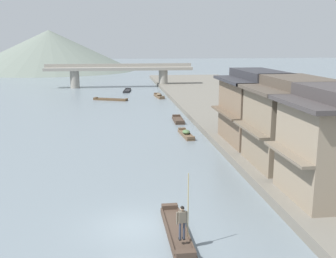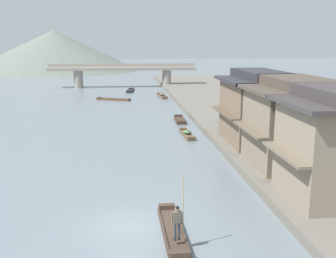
# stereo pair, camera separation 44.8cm
# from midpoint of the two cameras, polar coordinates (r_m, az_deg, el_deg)

# --- Properties ---
(ground_plane) EXTENTS (400.00, 400.00, 0.00)m
(ground_plane) POSITION_cam_midpoint_polar(r_m,az_deg,el_deg) (20.95, -5.71, -13.57)
(ground_plane) COLOR slate
(riverbank_right) EXTENTS (18.00, 110.00, 0.60)m
(riverbank_right) POSITION_cam_midpoint_polar(r_m,az_deg,el_deg) (52.54, 11.98, 2.36)
(riverbank_right) COLOR #6B665B
(riverbank_right) RESTS_ON ground
(boat_foreground_poled) EXTENTS (1.00, 5.37, 0.50)m
(boat_foreground_poled) POSITION_cam_midpoint_polar(r_m,az_deg,el_deg) (20.02, 0.58, -14.27)
(boat_foreground_poled) COLOR #423328
(boat_foreground_poled) RESTS_ON ground
(boatman_person) EXTENTS (0.56, 0.28, 3.04)m
(boatman_person) POSITION_cam_midpoint_polar(r_m,az_deg,el_deg) (18.13, 1.34, -12.53)
(boatman_person) COLOR black
(boatman_person) RESTS_ON boat_foreground_poled
(boat_moored_nearest) EXTENTS (5.49, 3.18, 0.37)m
(boat_moored_nearest) POSITION_cam_midpoint_polar(r_m,az_deg,el_deg) (64.52, -8.33, 4.15)
(boat_moored_nearest) COLOR brown
(boat_moored_nearest) RESTS_ON ground
(boat_moored_second) EXTENTS (1.21, 4.12, 0.46)m
(boat_moored_second) POSITION_cam_midpoint_polar(r_m,az_deg,el_deg) (46.88, 1.18, 1.27)
(boat_moored_second) COLOR #423328
(boat_moored_second) RESTS_ON ground
(boat_moored_third) EXTENTS (1.69, 5.08, 0.41)m
(boat_moored_third) POSITION_cam_midpoint_polar(r_m,az_deg,el_deg) (75.48, -5.98, 5.39)
(boat_moored_third) COLOR #232326
(boat_moored_third) RESTS_ON ground
(boat_moored_far) EXTENTS (1.04, 4.28, 0.62)m
(boat_moored_far) POSITION_cam_midpoint_polar(r_m,az_deg,el_deg) (39.60, 2.26, -0.71)
(boat_moored_far) COLOR brown
(boat_moored_far) RESTS_ON ground
(boat_midriver_drifting) EXTENTS (1.39, 4.88, 0.72)m
(boat_midriver_drifting) POSITION_cam_midpoint_polar(r_m,az_deg,el_deg) (67.15, -1.47, 4.70)
(boat_midriver_drifting) COLOR brown
(boat_midriver_drifting) RESTS_ON ground
(house_waterfront_nearest) EXTENTS (6.07, 5.97, 6.14)m
(house_waterfront_nearest) POSITION_cam_midpoint_polar(r_m,az_deg,el_deg) (23.73, 22.23, -2.07)
(house_waterfront_nearest) COLOR gray
(house_waterfront_nearest) RESTS_ON riverbank_right
(house_waterfront_second) EXTENTS (6.99, 6.56, 6.14)m
(house_waterfront_second) POSITION_cam_midpoint_polar(r_m,az_deg,el_deg) (29.29, 17.17, 0.88)
(house_waterfront_second) COLOR #7F705B
(house_waterfront_second) RESTS_ON riverbank_right
(house_waterfront_tall) EXTENTS (6.36, 7.67, 6.14)m
(house_waterfront_tall) POSITION_cam_midpoint_polar(r_m,az_deg,el_deg) (35.30, 12.26, 3.01)
(house_waterfront_tall) COLOR #75604C
(house_waterfront_tall) RESTS_ON riverbank_right
(stone_bridge) EXTENTS (29.52, 2.40, 4.72)m
(stone_bridge) POSITION_cam_midpoint_polar(r_m,az_deg,el_deg) (82.34, -7.05, 8.05)
(stone_bridge) COLOR gray
(stone_bridge) RESTS_ON ground
(hill_far_west) EXTENTS (53.70, 53.70, 12.63)m
(hill_far_west) POSITION_cam_midpoint_polar(r_m,az_deg,el_deg) (135.47, -16.49, 10.62)
(hill_far_west) COLOR slate
(hill_far_west) RESTS_ON ground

